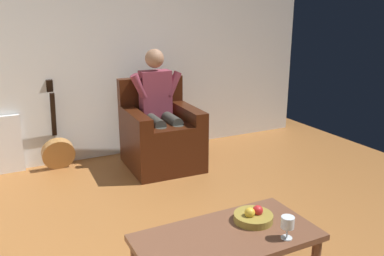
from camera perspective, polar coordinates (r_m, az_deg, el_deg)
The scene contains 7 objects.
wall_back at distance 4.85m, azimuth -13.99°, elevation 11.80°, with size 5.75×0.06×2.79m, color silver.
armchair at distance 4.63m, azimuth -4.41°, elevation -1.19°, with size 0.80×0.85×0.98m.
person_seated at distance 4.56m, azimuth -4.59°, elevation 3.29°, with size 0.61×0.60×1.32m.
coffee_table at distance 2.65m, azimuth 4.93°, elevation -15.64°, with size 1.15×0.59×0.39m.
guitar at distance 4.80m, azimuth -18.33°, elevation -2.96°, with size 0.36×0.30×1.00m.
wine_glass_near at distance 2.60m, azimuth 13.28°, elevation -12.96°, with size 0.08×0.08×0.15m.
fruit_bowl at distance 2.78m, azimuth 8.61°, elevation -12.20°, with size 0.26×0.26×0.11m.
Camera 1 is at (1.08, 1.98, 1.74)m, focal length 37.96 mm.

